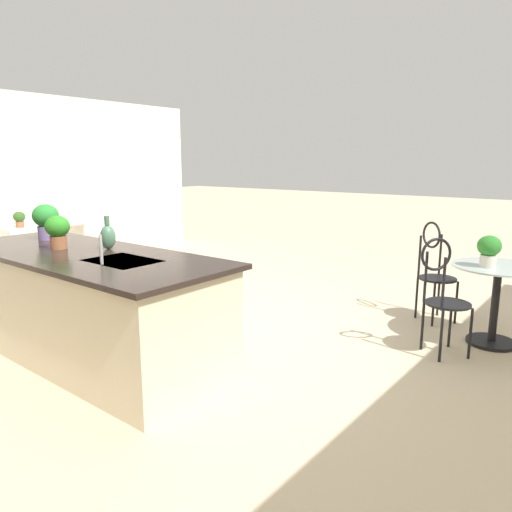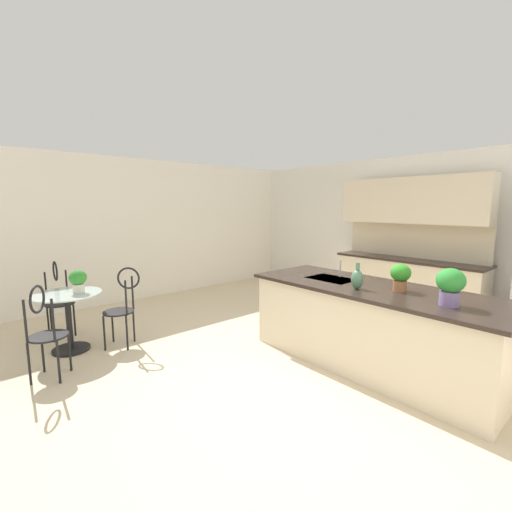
{
  "view_description": "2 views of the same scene",
  "coord_description": "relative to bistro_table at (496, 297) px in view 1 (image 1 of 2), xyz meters",
  "views": [
    {
      "loc": [
        -3.27,
        3.01,
        1.67
      ],
      "look_at": [
        -0.93,
        0.07,
        0.92
      ],
      "focal_mm": 33.46,
      "sensor_mm": 36.0,
      "label": 1
    },
    {
      "loc": [
        2.25,
        -2.57,
        1.81
      ],
      "look_at": [
        -1.03,
        0.29,
        1.17
      ],
      "focal_mm": 23.98,
      "sensor_mm": 36.0,
      "label": 2
    }
  ],
  "objects": [
    {
      "name": "writing_desk",
      "position": [
        6.03,
        1.12,
        0.06
      ],
      "size": [
        0.6,
        1.2,
        0.74
      ],
      "color": "white",
      "rests_on": "ground"
    },
    {
      "name": "ground_plane",
      "position": [
        2.38,
        1.63,
        -0.45
      ],
      "size": [
        40.0,
        40.0,
        0.0
      ],
      "primitive_type": "plane",
      "color": "beige"
    },
    {
      "name": "potted_plant_counter_near",
      "position": [
        2.98,
        2.52,
        0.64
      ],
      "size": [
        0.21,
        0.21,
        0.29
      ],
      "color": "#9E603D",
      "rests_on": "kitchen_island"
    },
    {
      "name": "potted_plant_on_table",
      "position": [
        0.07,
        0.12,
        0.46
      ],
      "size": [
        0.2,
        0.2,
        0.29
      ],
      "color": "beige",
      "rests_on": "bistro_table"
    },
    {
      "name": "vase_on_counter",
      "position": [
        2.63,
        2.26,
        0.58
      ],
      "size": [
        0.13,
        0.13,
        0.29
      ],
      "color": "#4C7A5B",
      "rests_on": "kitchen_island"
    },
    {
      "name": "chair_near_window",
      "position": [
        0.68,
        -0.36,
        0.13
      ],
      "size": [
        0.53,
        0.53,
        1.04
      ],
      "color": "black",
      "rests_on": "ground"
    },
    {
      "name": "potted_plant_counter_far",
      "position": [
        3.53,
        2.33,
        0.67
      ],
      "size": [
        0.24,
        0.24,
        0.34
      ],
      "color": "#7A669E",
      "rests_on": "kitchen_island"
    },
    {
      "name": "bistro_table",
      "position": [
        0.0,
        0.0,
        0.0
      ],
      "size": [
        0.8,
        0.8,
        0.74
      ],
      "color": "black",
      "rests_on": "ground"
    },
    {
      "name": "chair_toward_desk",
      "position": [
        0.3,
        0.57,
        0.13
      ],
      "size": [
        0.53,
        0.53,
        1.04
      ],
      "color": "black",
      "rests_on": "ground"
    },
    {
      "name": "sink_faucet",
      "position": [
        2.13,
        2.66,
        0.58
      ],
      "size": [
        0.02,
        0.02,
        0.22
      ],
      "primitive_type": "cylinder",
      "color": "#B2B5BA",
      "rests_on": "kitchen_island"
    },
    {
      "name": "kitchen_island",
      "position": [
        2.68,
        2.48,
        0.02
      ],
      "size": [
        2.8,
        1.06,
        0.92
      ],
      "color": "beige",
      "rests_on": "ground"
    },
    {
      "name": "potted_plant_on_desk",
      "position": [
        5.91,
        1.47,
        0.42
      ],
      "size": [
        0.16,
        0.16,
        0.23
      ],
      "color": "#9E603D",
      "rests_on": "writing_desk"
    }
  ]
}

